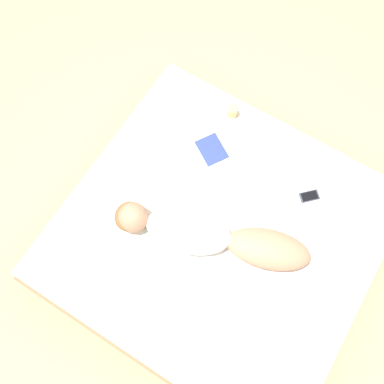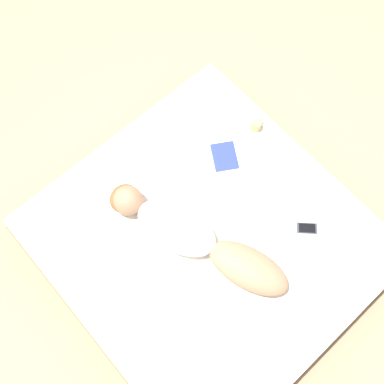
{
  "view_description": "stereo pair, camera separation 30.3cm",
  "coord_description": "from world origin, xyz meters",
  "px_view_note": "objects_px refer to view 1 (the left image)",
  "views": [
    {
      "loc": [
        -0.77,
        -0.27,
        3.38
      ],
      "look_at": [
        0.13,
        0.29,
        0.53
      ],
      "focal_mm": 42.0,
      "sensor_mm": 36.0,
      "label": 1
    },
    {
      "loc": [
        -0.58,
        -0.5,
        3.38
      ],
      "look_at": [
        0.13,
        0.29,
        0.53
      ],
      "focal_mm": 42.0,
      "sensor_mm": 36.0,
      "label": 2
    }
  ],
  "objects_px": {
    "coffee_mug": "(232,111)",
    "cell_phone": "(309,196)",
    "person": "(203,234)",
    "open_magazine": "(196,157)"
  },
  "relations": [
    {
      "from": "person",
      "to": "coffee_mug",
      "type": "height_order",
      "value": "person"
    },
    {
      "from": "person",
      "to": "cell_phone",
      "type": "distance_m",
      "value": 0.79
    },
    {
      "from": "coffee_mug",
      "to": "cell_phone",
      "type": "distance_m",
      "value": 0.82
    },
    {
      "from": "coffee_mug",
      "to": "cell_phone",
      "type": "bearing_deg",
      "value": -109.74
    },
    {
      "from": "person",
      "to": "open_magazine",
      "type": "height_order",
      "value": "person"
    },
    {
      "from": "person",
      "to": "coffee_mug",
      "type": "xyz_separation_m",
      "value": [
        0.91,
        0.3,
        -0.04
      ]
    },
    {
      "from": "open_magazine",
      "to": "coffee_mug",
      "type": "height_order",
      "value": "coffee_mug"
    },
    {
      "from": "person",
      "to": "open_magazine",
      "type": "relative_size",
      "value": 2.12
    },
    {
      "from": "cell_phone",
      "to": "coffee_mug",
      "type": "bearing_deg",
      "value": 25.14
    },
    {
      "from": "coffee_mug",
      "to": "open_magazine",
      "type": "bearing_deg",
      "value": 174.27
    }
  ]
}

